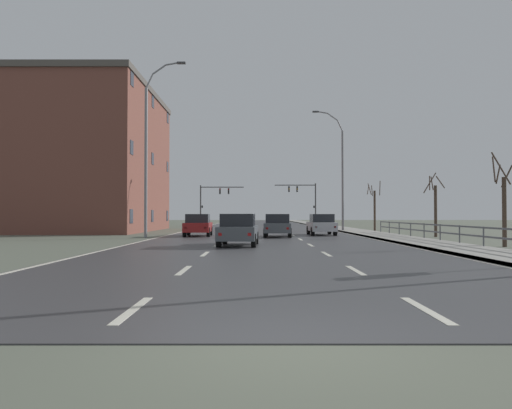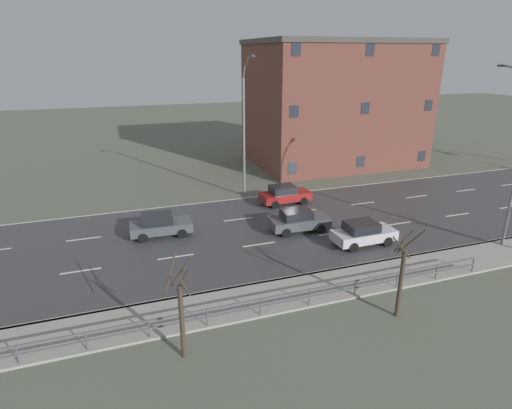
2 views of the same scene
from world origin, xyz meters
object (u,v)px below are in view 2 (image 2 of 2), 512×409
(car_near_left, at_px, (160,225))
(car_far_left, at_px, (285,194))
(car_near_right, at_px, (363,233))
(brick_building, at_px, (334,103))
(street_lamp_left_bank, at_px, (244,131))
(car_far_right, at_px, (299,220))

(car_near_left, bearing_deg, car_far_left, 109.74)
(car_far_left, distance_m, car_near_right, 9.11)
(car_near_left, distance_m, brick_building, 26.48)
(street_lamp_left_bank, relative_size, brick_building, 0.65)
(street_lamp_left_bank, xyz_separation_m, car_near_right, (11.92, 4.20, -4.87))
(street_lamp_left_bank, height_order, car_near_right, street_lamp_left_bank)
(street_lamp_left_bank, height_order, car_far_right, street_lamp_left_bank)
(car_far_right, xyz_separation_m, brick_building, (-17.20, 11.94, 5.77))
(car_far_left, bearing_deg, street_lamp_left_bank, -141.80)
(street_lamp_left_bank, height_order, brick_building, brick_building)
(car_near_left, bearing_deg, brick_building, 127.76)
(car_far_right, height_order, car_near_right, same)
(car_far_right, bearing_deg, car_near_left, -100.97)
(car_far_left, relative_size, brick_building, 0.23)
(car_far_right, height_order, car_near_left, same)
(car_near_right, bearing_deg, brick_building, 155.93)
(street_lamp_left_bank, relative_size, car_far_left, 2.80)
(car_far_right, bearing_deg, brick_building, 148.50)
(car_far_left, height_order, car_far_right, same)
(street_lamp_left_bank, height_order, car_near_left, street_lamp_left_bank)
(car_near_left, bearing_deg, car_far_right, 78.41)
(street_lamp_left_bank, distance_m, car_far_right, 9.90)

